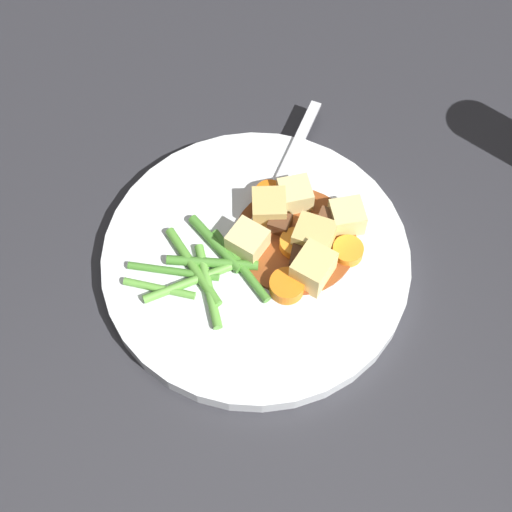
{
  "coord_description": "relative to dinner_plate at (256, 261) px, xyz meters",
  "views": [
    {
      "loc": [
        -0.07,
        -0.31,
        0.6
      ],
      "look_at": [
        0.0,
        0.0,
        0.02
      ],
      "focal_mm": 54.65,
      "sensor_mm": 36.0,
      "label": 1
    }
  ],
  "objects": [
    {
      "name": "green_bean_2",
      "position": [
        -0.05,
        0.0,
        0.01
      ],
      "size": [
        0.03,
        0.08,
        0.01
      ],
      "primitive_type": "cylinder",
      "rotation": [
        0.0,
        1.57,
        5.04
      ],
      "color": "#599E38",
      "rests_on": "dinner_plate"
    },
    {
      "name": "carrot_slice_2",
      "position": [
        0.03,
        0.0,
        0.01
      ],
      "size": [
        0.04,
        0.04,
        0.01
      ],
      "primitive_type": "cylinder",
      "rotation": [
        0.0,
        0.0,
        0.74
      ],
      "color": "orange",
      "rests_on": "dinner_plate"
    },
    {
      "name": "carrot_slice_0",
      "position": [
        0.02,
        -0.04,
        0.01
      ],
      "size": [
        0.04,
        0.04,
        0.01
      ],
      "primitive_type": "cylinder",
      "rotation": [
        0.0,
        0.0,
        5.37
      ],
      "color": "orange",
      "rests_on": "dinner_plate"
    },
    {
      "name": "meat_chunk_0",
      "position": [
        0.04,
        -0.02,
        0.02
      ],
      "size": [
        0.03,
        0.03,
        0.02
      ],
      "primitive_type": "cube",
      "rotation": [
        0.0,
        0.0,
        2.72
      ],
      "color": "#4C2B19",
      "rests_on": "dinner_plate"
    },
    {
      "name": "carrot_slice_1",
      "position": [
        0.02,
        0.05,
        0.02
      ],
      "size": [
        0.04,
        0.04,
        0.01
      ],
      "primitive_type": "cylinder",
      "rotation": [
        0.0,
        0.0,
        2.39
      ],
      "color": "orange",
      "rests_on": "dinner_plate"
    },
    {
      "name": "stew_sauce",
      "position": [
        0.04,
        0.01,
        0.01
      ],
      "size": [
        0.11,
        0.11,
        0.0
      ],
      "primitive_type": "cylinder",
      "color": "brown",
      "rests_on": "dinner_plate"
    },
    {
      "name": "ground_plane",
      "position": [
        0.0,
        0.0,
        -0.01
      ],
      "size": [
        3.0,
        3.0,
        0.0
      ],
      "primitive_type": "plane",
      "color": "#2D2D33"
    },
    {
      "name": "potato_chunk_1",
      "position": [
        0.08,
        0.01,
        0.02
      ],
      "size": [
        0.03,
        0.03,
        0.02
      ],
      "primitive_type": "cube",
      "rotation": [
        0.0,
        0.0,
        1.53
      ],
      "color": "#EAD68C",
      "rests_on": "dinner_plate"
    },
    {
      "name": "potato_chunk_2",
      "position": [
        0.05,
        0.04,
        0.02
      ],
      "size": [
        0.03,
        0.03,
        0.02
      ],
      "primitive_type": "cube",
      "rotation": [
        0.0,
        0.0,
        0.0
      ],
      "color": "#EAD68C",
      "rests_on": "dinner_plate"
    },
    {
      "name": "green_bean_4",
      "position": [
        -0.05,
        -0.02,
        0.01
      ],
      "size": [
        0.01,
        0.08,
        0.01
      ],
      "primitive_type": "cylinder",
      "rotation": [
        0.0,
        1.57,
        4.72
      ],
      "color": "#66AD42",
      "rests_on": "dinner_plate"
    },
    {
      "name": "green_bean_5",
      "position": [
        -0.02,
        -0.01,
        0.01
      ],
      "size": [
        0.04,
        0.08,
        0.01
      ],
      "primitive_type": "cylinder",
      "rotation": [
        0.0,
        1.57,
        5.09
      ],
      "color": "#4C8E33",
      "rests_on": "dinner_plate"
    },
    {
      "name": "potato_chunk_5",
      "position": [
        -0.01,
        0.01,
        0.02
      ],
      "size": [
        0.04,
        0.04,
        0.02
      ],
      "primitive_type": "cube",
      "rotation": [
        0.0,
        0.0,
        0.76
      ],
      "color": "#EAD68C",
      "rests_on": "dinner_plate"
    },
    {
      "name": "meat_chunk_1",
      "position": [
        0.07,
        0.01,
        0.02
      ],
      "size": [
        0.03,
        0.03,
        0.02
      ],
      "primitive_type": "cube",
      "rotation": [
        0.0,
        0.0,
        2.51
      ],
      "color": "brown",
      "rests_on": "dinner_plate"
    },
    {
      "name": "potato_chunk_4",
      "position": [
        0.04,
        -0.03,
        0.02
      ],
      "size": [
        0.04,
        0.04,
        0.03
      ],
      "primitive_type": "cube",
      "rotation": [
        0.0,
        0.0,
        5.49
      ],
      "color": "#E5CC7A",
      "rests_on": "dinner_plate"
    },
    {
      "name": "green_bean_6",
      "position": [
        -0.06,
        -0.01,
        0.01
      ],
      "size": [
        0.08,
        0.02,
        0.01
      ],
      "primitive_type": "cylinder",
      "rotation": [
        0.0,
        1.57,
        6.46
      ],
      "color": "#66AD42",
      "rests_on": "dinner_plate"
    },
    {
      "name": "dinner_plate",
      "position": [
        0.0,
        0.0,
        0.0
      ],
      "size": [
        0.27,
        0.27,
        0.02
      ],
      "primitive_type": "cylinder",
      "color": "white",
      "rests_on": "ground_plane"
    },
    {
      "name": "meat_chunk_2",
      "position": [
        0.03,
        0.02,
        0.02
      ],
      "size": [
        0.02,
        0.02,
        0.02
      ],
      "primitive_type": "cube",
      "rotation": [
        0.0,
        0.0,
        4.12
      ],
      "color": "#56331E",
      "rests_on": "dinner_plate"
    },
    {
      "name": "carrot_slice_3",
      "position": [
        0.08,
        -0.02,
        0.01
      ],
      "size": [
        0.04,
        0.04,
        0.01
      ],
      "primitive_type": "cylinder",
      "rotation": [
        0.0,
        0.0,
        2.72
      ],
      "color": "orange",
      "rests_on": "dinner_plate"
    },
    {
      "name": "potato_chunk_3",
      "position": [
        0.02,
        0.04,
        0.02
      ],
      "size": [
        0.03,
        0.03,
        0.02
      ],
      "primitive_type": "cube",
      "rotation": [
        0.0,
        0.0,
        1.37
      ],
      "color": "#DBBC6B",
      "rests_on": "dinner_plate"
    },
    {
      "name": "green_bean_0",
      "position": [
        -0.09,
        -0.01,
        0.01
      ],
      "size": [
        0.06,
        0.03,
        0.01
      ],
      "primitive_type": "cylinder",
      "rotation": [
        0.0,
        1.57,
        5.82
      ],
      "color": "#66AD42",
      "rests_on": "dinner_plate"
    },
    {
      "name": "fork",
      "position": [
        0.04,
        0.07,
        0.01
      ],
      "size": [
        0.11,
        0.15,
        0.0
      ],
      "color": "silver",
      "rests_on": "dinner_plate"
    },
    {
      "name": "green_bean_1",
      "position": [
        -0.04,
        -0.0,
        0.01
      ],
      "size": [
        0.08,
        0.03,
        0.01
      ],
      "primitive_type": "cylinder",
      "rotation": [
        0.0,
        1.57,
        5.98
      ],
      "color": "#4C8E33",
      "rests_on": "dinner_plate"
    },
    {
      "name": "green_bean_7",
      "position": [
        -0.07,
        0.0,
        0.01
      ],
      "size": [
        0.07,
        0.04,
        0.01
      ],
      "primitive_type": "cylinder",
      "rotation": [
        0.0,
        1.57,
        5.9
      ],
      "color": "#4C8E33",
      "rests_on": "dinner_plate"
    },
    {
      "name": "green_bean_3",
      "position": [
        -0.03,
        0.02,
        0.01
      ],
      "size": [
        0.04,
        0.06,
        0.01
      ],
      "primitive_type": "cylinder",
      "rotation": [
        0.0,
        1.57,
        5.17
      ],
      "color": "#4C8E33",
      "rests_on": "dinner_plate"
    },
    {
      "name": "potato_chunk_0",
      "position": [
        0.05,
        -0.0,
        0.02
      ],
      "size": [
        0.04,
        0.04,
        0.02
      ],
      "primitive_type": "cube",
      "rotation": [
        0.0,
        0.0,
        4.12
      ],
      "color": "#DBBC6B",
      "rests_on": "dinner_plate"
    }
  ]
}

